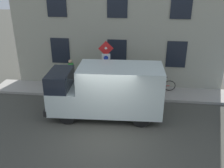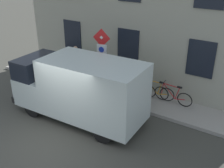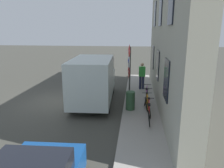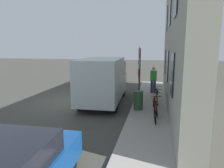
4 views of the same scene
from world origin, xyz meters
TOP-DOWN VIEW (x-y plane):
  - ground_plane at (0.00, 0.00)m, footprint 80.00×80.00m
  - sidewalk_slab at (4.19, 0.00)m, footprint 1.72×14.18m
  - building_facade at (5.39, 0.00)m, footprint 0.75×12.18m
  - sign_post_stacked at (3.53, 0.42)m, footprint 0.19×0.55m
  - delivery_van at (1.63, 0.10)m, footprint 2.23×5.41m
  - bicycle_red at (4.50, -2.55)m, footprint 0.46×1.71m
  - bicycle_orange at (4.50, -1.74)m, footprint 0.46×1.71m
  - bicycle_black at (4.50, -0.93)m, footprint 0.46×1.72m
  - bicycle_purple at (4.50, -0.13)m, footprint 0.46×1.72m
  - pedestrian at (4.31, 2.58)m, footprint 0.41×0.28m
  - litter_bin at (3.68, -1.23)m, footprint 0.44×0.44m

SIDE VIEW (x-z plane):
  - ground_plane at x=0.00m, z-range 0.00..0.00m
  - sidewalk_slab at x=4.19m, z-range 0.00..0.14m
  - bicycle_red at x=4.50m, z-range 0.07..0.96m
  - bicycle_orange at x=4.50m, z-range 0.07..0.96m
  - bicycle_black at x=4.50m, z-range 0.07..0.95m
  - bicycle_purple at x=4.50m, z-range 0.07..0.96m
  - litter_bin at x=3.68m, z-range 0.14..1.04m
  - pedestrian at x=4.31m, z-range 0.21..1.93m
  - delivery_van at x=1.63m, z-range 0.08..2.58m
  - sign_post_stacked at x=3.53m, z-range 0.54..3.47m
  - building_facade at x=5.39m, z-range 0.00..6.75m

